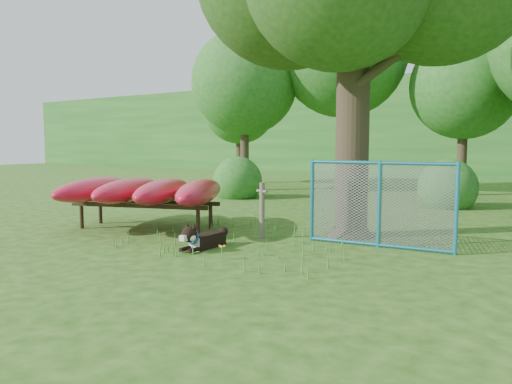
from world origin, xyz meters
The scene contains 13 objects.
ground centered at (0.00, 0.00, 0.00)m, with size 80.00×80.00×0.00m, color #224A0E.
wooden_post centered at (0.12, 1.53, 0.62)m, with size 0.32×0.15×1.17m.
kayak_rack centered at (-2.76, 0.98, 0.89)m, with size 4.71×4.23×1.16m.
husky_dog centered at (-0.20, -0.02, 0.20)m, with size 0.32×1.26×0.56m.
fence_section centered at (2.46, 2.04, 0.83)m, with size 2.81×0.36×2.75m.
wildflower_clump centered at (0.64, -0.45, 0.20)m, with size 0.12×0.11×0.25m.
bg_tree_a centered at (-6.50, 10.00, 4.48)m, with size 4.40×4.40×6.70m.
bg_tree_b centered at (-3.00, 12.00, 5.61)m, with size 5.20×5.20×8.22m.
bg_tree_c centered at (1.50, 13.00, 4.11)m, with size 4.00×4.00×6.12m.
bg_tree_f centered at (-9.00, 13.00, 3.73)m, with size 3.60×3.60×5.55m.
shrub_left centered at (-5.00, 7.50, 0.00)m, with size 1.80×1.80×1.80m, color #21601F.
shrub_mid centered at (2.00, 9.00, 0.00)m, with size 1.80×1.80×1.80m, color #21601F.
wooded_hillside centered at (0.00, 28.00, 3.00)m, with size 80.00×12.00×6.00m, color #21601F.
Camera 1 is at (5.89, -6.98, 1.97)m, focal length 35.00 mm.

